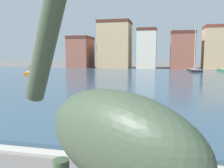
# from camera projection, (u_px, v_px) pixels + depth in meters

# --- Properties ---
(harbor_water) EXTENTS (90.75, 51.84, 0.30)m
(harbor_water) POSITION_uv_depth(u_px,v_px,m) (130.00, 79.00, 33.98)
(harbor_water) COLOR #334C60
(harbor_water) RESTS_ON ground
(quay_edge_coping) EXTENTS (90.75, 0.50, 0.12)m
(quay_edge_coping) POSITION_uv_depth(u_px,v_px,m) (33.00, 152.00, 8.63)
(quay_edge_coping) COLOR #ADA89E
(quay_edge_coping) RESTS_ON ground
(giraffe_statue) EXTENTS (2.82, 2.12, 5.45)m
(giraffe_statue) POSITION_uv_depth(u_px,v_px,m) (104.00, 144.00, 2.37)
(giraffe_statue) COLOR #3D4C38
(giraffe_statue) RESTS_ON ground
(sailboat_orange) EXTENTS (3.78, 9.12, 7.59)m
(sailboat_orange) POSITION_uv_depth(u_px,v_px,m) (37.00, 71.00, 44.17)
(sailboat_orange) COLOR orange
(sailboat_orange) RESTS_ON ground
(sailboat_black) EXTENTS (2.32, 8.79, 9.62)m
(sailboat_black) POSITION_uv_depth(u_px,v_px,m) (194.00, 70.00, 50.48)
(sailboat_black) COLOR black
(sailboat_black) RESTS_ON ground
(townhouse_wide_warehouse) EXTENTS (6.13, 8.13, 9.13)m
(townhouse_wide_warehouse) POSITION_uv_depth(u_px,v_px,m) (81.00, 52.00, 66.13)
(townhouse_wide_warehouse) COLOR #8E5142
(townhouse_wide_warehouse) RESTS_ON ground
(townhouse_tall_gabled) EXTENTS (9.01, 7.96, 13.38)m
(townhouse_tall_gabled) POSITION_uv_depth(u_px,v_px,m) (115.00, 45.00, 65.20)
(townhouse_tall_gabled) COLOR tan
(townhouse_tall_gabled) RESTS_ON ground
(townhouse_corner_house) EXTENTS (5.26, 5.69, 11.04)m
(townhouse_corner_house) POSITION_uv_depth(u_px,v_px,m) (147.00, 49.00, 62.71)
(townhouse_corner_house) COLOR beige
(townhouse_corner_house) RESTS_ON ground
(townhouse_end_terrace) EXTENTS (6.39, 6.20, 10.21)m
(townhouse_end_terrace) POSITION_uv_depth(u_px,v_px,m) (182.00, 50.00, 61.99)
(townhouse_end_terrace) COLOR #8E5142
(townhouse_end_terrace) RESTS_ON ground
(townhouse_narrow_midrow) EXTENTS (6.65, 5.94, 11.54)m
(townhouse_narrow_midrow) POSITION_uv_depth(u_px,v_px,m) (216.00, 48.00, 60.09)
(townhouse_narrow_midrow) COLOR tan
(townhouse_narrow_midrow) RESTS_ON ground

